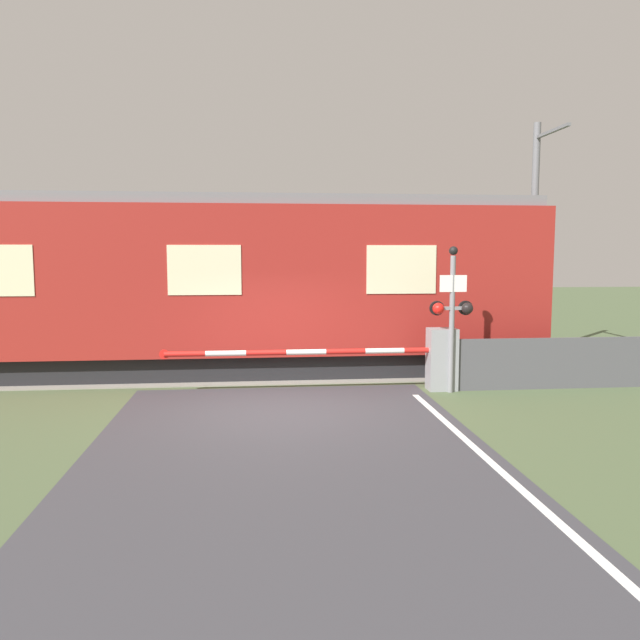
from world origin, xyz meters
TOP-DOWN VIEW (x-y plane):
  - ground_plane at (0.00, 0.00)m, footprint 80.00×80.00m
  - track_bed at (0.00, 3.91)m, footprint 36.00×3.20m
  - train at (-1.57, 3.91)m, footprint 15.72×2.96m
  - crossing_barrier at (2.95, 1.51)m, footprint 6.17×0.44m
  - signal_post at (3.55, 1.25)m, footprint 0.91×0.26m
  - catenary_pole at (7.30, 5.70)m, footprint 0.20×1.90m
  - roadside_fence at (5.81, 1.38)m, footprint 4.38×0.06m

SIDE VIEW (x-z plane):
  - ground_plane at x=0.00m, z-range 0.00..0.00m
  - track_bed at x=0.00m, z-range -0.04..0.09m
  - roadside_fence at x=5.81m, z-range 0.00..1.10m
  - crossing_barrier at x=2.95m, z-range 0.04..1.35m
  - signal_post at x=3.55m, z-range 0.22..3.25m
  - train at x=-1.57m, z-range 0.05..4.25m
  - catenary_pole at x=7.30m, z-range 0.15..6.63m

